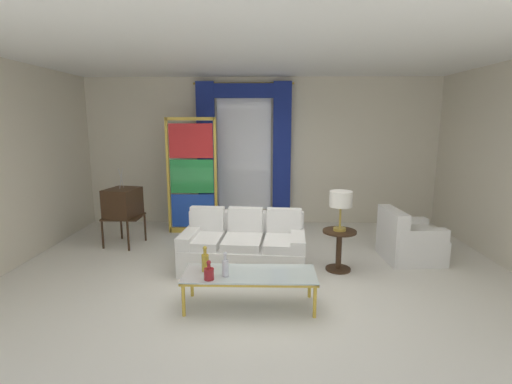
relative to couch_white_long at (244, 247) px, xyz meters
name	(u,v)px	position (x,y,z in m)	size (l,w,h in m)	color
ground_plane	(260,280)	(0.24, -0.47, -0.30)	(16.00, 16.00, 0.00)	silver
wall_rear	(262,152)	(0.24, 2.59, 1.20)	(8.00, 0.12, 3.00)	beige
wall_left	(12,165)	(-3.42, 0.13, 1.20)	(0.12, 7.00, 3.00)	beige
ceiling_slab	(261,58)	(0.24, 0.33, 2.72)	(8.00, 7.60, 0.04)	white
curtained_window	(244,140)	(-0.12, 2.43, 1.44)	(2.00, 0.17, 2.70)	white
couch_white_long	(244,247)	(0.00, 0.00, 0.00)	(1.82, 1.05, 0.86)	white
coffee_table	(250,276)	(0.13, -1.22, 0.07)	(1.53, 0.57, 0.41)	silver
bottle_blue_decanter	(225,267)	(-0.14, -1.32, 0.22)	(0.07, 0.07, 0.29)	silver
bottle_crystal_tall	(205,261)	(-0.39, -1.17, 0.23)	(0.08, 0.08, 0.31)	gold
bottle_amber_squat	(209,273)	(-0.31, -1.41, 0.18)	(0.11, 0.11, 0.22)	maroon
vintage_tv	(123,204)	(-2.14, 0.99, 0.42)	(0.62, 0.68, 1.35)	#382314
armchair_white	(407,242)	(2.52, 0.37, -0.02)	(0.87, 0.86, 0.80)	white
stained_glass_divider	(192,179)	(-1.08, 1.74, 0.75)	(0.95, 0.05, 2.20)	gold
peacock_figurine	(206,227)	(-0.77, 1.35, -0.08)	(0.44, 0.60, 0.50)	beige
round_side_table	(339,247)	(1.37, -0.09, 0.05)	(0.48, 0.48, 0.59)	#382314
table_lamp_brass	(341,201)	(1.37, -0.09, 0.72)	(0.32, 0.32, 0.57)	#B29338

